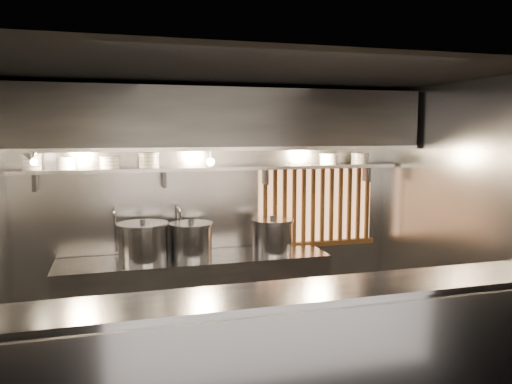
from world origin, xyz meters
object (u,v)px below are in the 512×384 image
stock_pot_right (273,236)px  heat_lamp (31,156)px  pendant_bulb (211,162)px  stock_pot_left (143,242)px  stock_pot_mid (191,240)px

stock_pot_right → heat_lamp: bearing=-174.2°
pendant_bulb → heat_lamp: bearing=-169.0°
stock_pot_left → stock_pot_mid: bearing=4.8°
heat_lamp → stock_pot_left: (1.03, 0.28, -0.96)m
stock_pot_mid → stock_pot_right: 0.94m
pendant_bulb → stock_pot_left: 1.15m
stock_pot_right → stock_pot_mid: bearing=175.7°
heat_lamp → stock_pot_mid: 1.87m
heat_lamp → stock_pot_right: (2.50, 0.25, -0.97)m
pendant_bulb → stock_pot_left: size_ratio=0.27×
heat_lamp → stock_pot_right: 2.69m
stock_pot_left → stock_pot_right: bearing=-1.0°
stock_pot_left → stock_pot_mid: (0.53, 0.04, -0.02)m
heat_lamp → stock_pot_mid: size_ratio=0.59×
pendant_bulb → stock_pot_right: 1.12m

